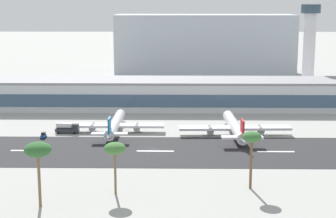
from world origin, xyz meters
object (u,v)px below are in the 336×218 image
at_px(control_tower, 309,42).
at_px(palm_tree_1, 252,139).
at_px(distant_hotel_block, 204,44).
at_px(service_baggage_tug_1, 43,135).
at_px(airliner_blue_tail_gate_0, 115,125).
at_px(service_fuel_truck_0, 67,128).
at_px(palm_tree_2, 115,149).
at_px(terminal_building, 173,94).
at_px(airliner_red_tail_gate_1, 235,128).
at_px(palm_tree_0, 38,151).

distance_m(control_tower, palm_tree_1, 158.56).
xyz_separation_m(distant_hotel_block, service_baggage_tug_1, (-65.45, -184.36, -18.34)).
bearing_deg(airliner_blue_tail_gate_0, service_fuel_truck_0, 94.40).
bearing_deg(palm_tree_2, palm_tree_1, 7.86).
relative_size(terminal_building, palm_tree_2, 14.17).
distance_m(airliner_blue_tail_gate_0, airliner_red_tail_gate_1, 44.06).
bearing_deg(palm_tree_2, airliner_red_tail_gate_1, 59.68).
bearing_deg(distant_hotel_block, airliner_blue_tail_gate_0, -103.18).
xyz_separation_m(terminal_building, distant_hotel_block, (19.93, 126.91, 12.84)).
bearing_deg(palm_tree_2, control_tower, 61.73).
height_order(airliner_red_tail_gate_1, service_fuel_truck_0, airliner_red_tail_gate_1).
distance_m(airliner_blue_tail_gate_0, service_fuel_truck_0, 17.37).
height_order(airliner_red_tail_gate_1, palm_tree_0, palm_tree_0).
distance_m(terminal_building, airliner_red_tail_gate_1, 57.33).
distance_m(terminal_building, palm_tree_0, 127.64).
xyz_separation_m(airliner_blue_tail_gate_0, service_baggage_tug_1, (-24.34, -8.87, -1.79)).
bearing_deg(palm_tree_2, service_baggage_tug_1, 119.10).
distance_m(terminal_building, control_tower, 83.04).
relative_size(airliner_red_tail_gate_1, palm_tree_0, 2.86).
height_order(airliner_blue_tail_gate_0, service_baggage_tug_1, airliner_blue_tail_gate_0).
xyz_separation_m(distant_hotel_block, palm_tree_1, (0.88, -236.86, -6.21)).
relative_size(terminal_building, distant_hotel_block, 1.61).
bearing_deg(terminal_building, airliner_red_tail_gate_1, -66.61).
distance_m(palm_tree_1, palm_tree_2, 34.83).
bearing_deg(control_tower, palm_tree_0, -121.42).
bearing_deg(distant_hotel_block, palm_tree_1, -89.79).
xyz_separation_m(service_fuel_truck_0, palm_tree_1, (59.29, -60.09, 11.15)).
bearing_deg(distant_hotel_block, palm_tree_0, -101.38).
relative_size(control_tower, airliner_red_tail_gate_1, 1.05).
bearing_deg(terminal_building, palm_tree_2, -96.79).
relative_size(distant_hotel_block, airliner_blue_tail_gate_0, 2.77).
distance_m(service_fuel_truck_0, service_baggage_tug_1, 10.39).
height_order(distant_hotel_block, palm_tree_0, distant_hotel_block).
height_order(airliner_red_tail_gate_1, palm_tree_1, palm_tree_1).
relative_size(airliner_blue_tail_gate_0, palm_tree_1, 2.81).
distance_m(distant_hotel_block, airliner_blue_tail_gate_0, 181.00).
bearing_deg(distant_hotel_block, palm_tree_2, -97.91).
xyz_separation_m(service_baggage_tug_1, palm_tree_1, (66.33, -52.50, 12.13)).
bearing_deg(service_baggage_tug_1, airliner_red_tail_gate_1, -87.31).
distance_m(distant_hotel_block, service_fuel_truck_0, 186.99).
bearing_deg(terminal_building, service_baggage_tug_1, -128.39).
bearing_deg(terminal_building, airliner_blue_tail_gate_0, -113.55).
bearing_deg(airliner_blue_tail_gate_0, palm_tree_2, -173.38).
xyz_separation_m(terminal_building, palm_tree_0, (-30.50, -123.74, 7.08)).
relative_size(service_baggage_tug_1, palm_tree_2, 0.24).
height_order(control_tower, distant_hotel_block, control_tower).
relative_size(terminal_building, airliner_red_tail_gate_1, 4.23).
bearing_deg(palm_tree_1, palm_tree_2, -172.14).
bearing_deg(control_tower, terminal_building, -149.98).
bearing_deg(service_fuel_truck_0, airliner_blue_tail_gate_0, 8.58).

